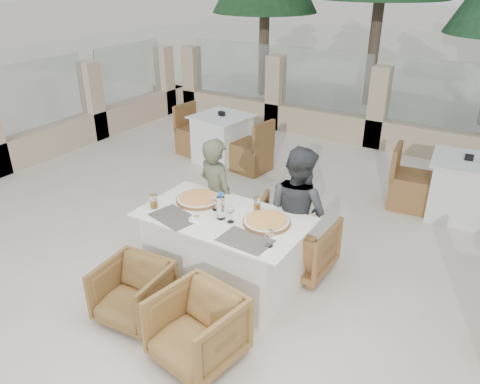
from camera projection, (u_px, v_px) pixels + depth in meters
The scene contains 24 objects.
ground at pixel (224, 287), 4.68m from camera, with size 80.00×80.00×0.00m, color beige.
sand_patch at pixel (460, 63), 15.36m from camera, with size 30.00×16.00×0.01m, color beige.
perimeter_wall_far at pixel (379, 102), 7.99m from camera, with size 10.00×0.34×1.60m, color tan, non-canonical shape.
perimeter_wall_left at pixel (45, 109), 7.61m from camera, with size 0.34×7.00×1.60m, color beige, non-canonical shape.
dining_table at pixel (224, 251), 4.58m from camera, with size 1.60×0.90×0.77m, color white, non-canonical shape.
placemat_near_left at pixel (174, 217), 4.39m from camera, with size 0.45×0.30×0.00m, color #545048.
placemat_near_right at pixel (245, 240), 4.02m from camera, with size 0.45×0.30×0.00m, color #5D574F.
pizza_left at pixel (198, 198), 4.68m from camera, with size 0.45×0.45×0.06m, color orange.
pizza_right at pixel (267, 221), 4.27m from camera, with size 0.44×0.44×0.06m, color orange.
water_bottle at pixel (221, 206), 4.31m from camera, with size 0.08×0.08×0.27m, color #C2E9FF.
wine_glass_centre at pixel (215, 201), 4.48m from camera, with size 0.08×0.08×0.18m, color white, non-canonical shape.
wine_glass_near at pixel (230, 213), 4.26m from camera, with size 0.08×0.08×0.18m, color white, non-canonical shape.
wine_glass_corner at pixel (269, 237), 3.90m from camera, with size 0.08×0.08×0.18m, color white, non-canonical shape.
beer_glass_left at pixel (154, 201), 4.53m from camera, with size 0.07×0.07×0.14m, color #C1861B.
beer_glass_right at pixel (257, 203), 4.50m from camera, with size 0.06×0.06×0.13m, color orange.
olive_dish at pixel (197, 218), 4.34m from camera, with size 0.11×0.11×0.04m, color white, non-canonical shape.
armchair_far_left at pixel (232, 223), 5.19m from camera, with size 0.70×0.72×0.65m, color olive.
armchair_far_right at pixel (301, 245), 4.83m from camera, with size 0.64×0.66×0.60m, color olive.
armchair_near_left at pixel (133, 292), 4.17m from camera, with size 0.58×0.60×0.54m, color brown.
armchair_near_right at pixel (197, 329), 3.71m from camera, with size 0.63×0.65×0.59m, color olive.
diner_left at pixel (216, 197), 5.00m from camera, with size 0.48×0.32×1.33m, color #575A42.
diner_right at pixel (298, 212), 4.65m from camera, with size 0.67×0.52×1.38m, color #3C3F42.
bg_table_a at pixel (222, 139), 7.52m from camera, with size 1.64×0.82×0.77m, color white, non-canonical shape.
bg_table_b at pixel (462, 189), 5.85m from camera, with size 1.64×0.82×0.77m, color silver, non-canonical shape.
Camera 1 is at (2.14, -3.13, 2.90)m, focal length 35.00 mm.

